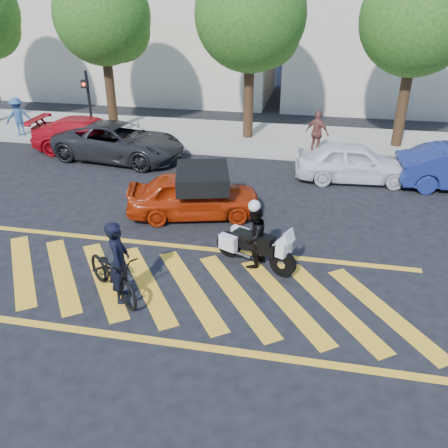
% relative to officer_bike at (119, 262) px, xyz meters
% --- Properties ---
extents(ground, '(90.00, 90.00, 0.00)m').
position_rel_officer_bike_xyz_m(ground, '(0.92, 0.67, -0.97)').
color(ground, black).
rests_on(ground, ground).
extents(sidewalk, '(60.00, 5.00, 0.15)m').
position_rel_officer_bike_xyz_m(sidewalk, '(0.92, 12.67, -0.90)').
color(sidewalk, '#9E998E').
rests_on(sidewalk, ground).
extents(crosswalk, '(12.33, 4.00, 0.01)m').
position_rel_officer_bike_xyz_m(crosswalk, '(0.89, 0.67, -0.97)').
color(crosswalk, yellow).
rests_on(crosswalk, ground).
extents(building_left, '(16.00, 8.00, 10.00)m').
position_rel_officer_bike_xyz_m(building_left, '(-7.08, 21.67, 4.03)').
color(building_left, beige).
rests_on(building_left, ground).
extents(building_right, '(16.00, 8.00, 11.00)m').
position_rel_officer_bike_xyz_m(building_right, '(9.92, 21.67, 4.53)').
color(building_right, beige).
rests_on(building_right, ground).
extents(tree_left, '(4.20, 4.20, 7.26)m').
position_rel_officer_bike_xyz_m(tree_left, '(-5.45, 12.73, 4.02)').
color(tree_left, black).
rests_on(tree_left, ground).
extents(tree_center, '(4.60, 4.60, 7.56)m').
position_rel_officer_bike_xyz_m(tree_center, '(1.05, 12.73, 4.12)').
color(tree_center, black).
rests_on(tree_center, ground).
extents(tree_right, '(4.40, 4.40, 7.41)m').
position_rel_officer_bike_xyz_m(tree_right, '(7.55, 12.73, 4.07)').
color(tree_right, black).
rests_on(tree_right, ground).
extents(signal_pole, '(0.28, 0.43, 3.20)m').
position_rel_officer_bike_xyz_m(signal_pole, '(-5.58, 10.40, 0.95)').
color(signal_pole, black).
rests_on(signal_pole, ground).
extents(officer_bike, '(0.64, 0.81, 1.95)m').
position_rel_officer_bike_xyz_m(officer_bike, '(0.00, 0.00, 0.00)').
color(officer_bike, black).
rests_on(officer_bike, ground).
extents(bicycle, '(2.12, 1.91, 1.12)m').
position_rel_officer_bike_xyz_m(bicycle, '(-0.25, 0.12, -0.42)').
color(bicycle, black).
rests_on(bicycle, ground).
extents(police_motorcycle, '(2.15, 1.28, 1.02)m').
position_rel_officer_bike_xyz_m(police_motorcycle, '(2.72, 2.02, -0.42)').
color(police_motorcycle, black).
rests_on(police_motorcycle, ground).
extents(officer_moto, '(0.92, 1.00, 1.67)m').
position_rel_officer_bike_xyz_m(officer_moto, '(2.70, 2.01, -0.14)').
color(officer_moto, black).
rests_on(officer_moto, ground).
extents(red_convertible, '(4.29, 2.56, 1.37)m').
position_rel_officer_bike_xyz_m(red_convertible, '(0.51, 4.52, -0.29)').
color(red_convertible, '#B32808').
rests_on(red_convertible, ground).
extents(parked_left, '(4.97, 2.10, 1.43)m').
position_rel_officer_bike_xyz_m(parked_left, '(-5.28, 9.62, -0.26)').
color(parked_left, '#B70B17').
rests_on(parked_left, ground).
extents(parked_mid_left, '(5.54, 3.10, 1.46)m').
position_rel_officer_bike_xyz_m(parked_mid_left, '(-3.75, 9.00, -0.24)').
color(parked_mid_left, black).
rests_on(parked_mid_left, ground).
extents(parked_mid_right, '(4.25, 1.97, 1.41)m').
position_rel_officer_bike_xyz_m(parked_mid_right, '(5.42, 8.47, -0.27)').
color(parked_mid_right, white).
rests_on(parked_mid_right, ground).
extents(pedestrian_left, '(1.25, 1.19, 1.70)m').
position_rel_officer_bike_xyz_m(pedestrian_left, '(-9.38, 10.88, 0.03)').
color(pedestrian_left, '#33588D').
rests_on(pedestrian_left, sidewalk).
extents(pedestrian_right, '(1.11, 0.90, 1.77)m').
position_rel_officer_bike_xyz_m(pedestrian_right, '(4.04, 10.78, 0.06)').
color(pedestrian_right, brown).
rests_on(pedestrian_right, sidewalk).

